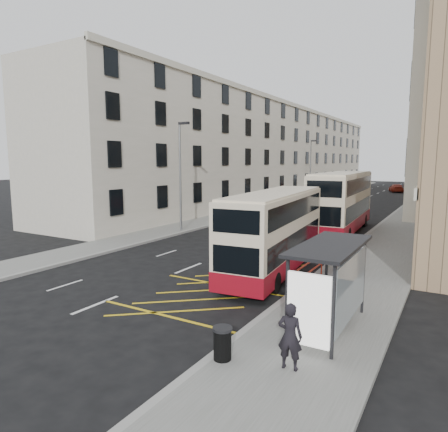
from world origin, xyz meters
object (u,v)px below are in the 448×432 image
Objects in this scene: white_van at (327,197)px; car_red at (396,188)px; pedestrian_far at (346,255)px; bus_shelter at (331,270)px; double_decker_rear at (342,202)px; street_lamp_near at (181,171)px; litter_bin at (222,343)px; car_silver at (337,190)px; car_dark at (363,184)px; pedestrian_near at (290,336)px; pedestrian_mid at (313,301)px; street_lamp_far at (311,166)px; double_decker_front at (276,231)px.

white_van is 1.28× the size of car_red.
bus_shelter is at bearing 111.95° from pedestrian_far.
pedestrian_far is (-1.13, 6.62, -1.03)m from bus_shelter.
double_decker_rear reaches higher than pedestrian_far.
bus_shelter is at bearing -79.75° from double_decker_rear.
street_lamp_near reaches higher than white_van.
double_decker_rear is at bearing -84.34° from white_van.
street_lamp_near reaches higher than car_red.
litter_bin is 9.65m from pedestrian_far.
car_silver is at bearing 38.50° from car_red.
car_dark is (-12.42, 65.73, -0.44)m from pedestrian_far.
car_red is (-5.82, 65.22, -0.34)m from pedestrian_near.
car_silver is at bearing -81.73° from pedestrian_near.
bus_shelter is at bearing -22.61° from pedestrian_mid.
pedestrian_mid is at bearing -88.14° from pedestrian_near.
street_lamp_far is (0.00, 30.00, 0.00)m from street_lamp_near.
litter_bin is (12.70, -45.37, -4.03)m from street_lamp_far.
litter_bin is at bearing 97.13° from pedestrian_far.
double_decker_rear is 21.33m from pedestrian_near.
pedestrian_far is (0.87, 9.60, 0.50)m from litter_bin.
pedestrian_mid is 0.35× the size of car_red.
pedestrian_far reaches higher than pedestrian_mid.
pedestrian_mid is at bearing -71.52° from street_lamp_far.
bus_shelter is 2.65× the size of pedestrian_mid.
car_silver is 20.28m from car_dark.
double_decker_front is (-4.36, 6.03, -0.15)m from bus_shelter.
white_van is at bearing 106.20° from bus_shelter.
street_lamp_near is 0.80× the size of double_decker_front.
bus_shelter reaches higher than pedestrian_far.
bus_shelter is at bearing -60.26° from car_silver.
pedestrian_far is (3.23, 0.59, -0.87)m from double_decker_front.
street_lamp_far is 22.38m from car_red.
bus_shelter reaches higher than pedestrian_near.
pedestrian_near is at bearing -70.14° from double_decker_front.
double_decker_front is 2.26× the size of car_silver.
double_decker_rear reaches higher than litter_bin.
street_lamp_far reaches higher than litter_bin.
bus_shelter is 0.97× the size of car_silver.
bus_shelter is at bearing 56.22° from litter_bin.
double_decker_rear is 21.54m from litter_bin.
street_lamp_far is at bearing -56.94° from pedestrian_far.
pedestrian_near is at bearing -88.32° from white_van.
double_decker_rear reaches higher than white_van.
pedestrian_far is 33.32m from white_van.
double_decker_front reaches higher than litter_bin.
street_lamp_far is 0.70× the size of double_decker_rear.
double_decker_front is 46.96m from car_silver.
white_van is (-9.16, 41.37, 0.21)m from litter_bin.
pedestrian_near reaches higher than pedestrian_mid.
litter_bin is at bearing -74.36° from street_lamp_far.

